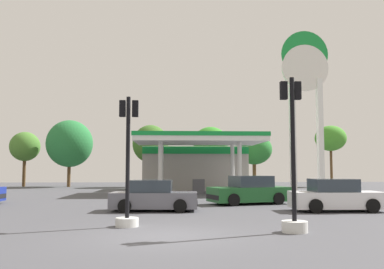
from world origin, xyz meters
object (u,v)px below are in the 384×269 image
at_px(car_0, 249,191).
at_px(tree_5, 331,139).
at_px(traffic_signal_1, 128,182).
at_px(tree_4, 254,150).
at_px(traffic_signal_0, 293,182).
at_px(tree_1, 70,144).
at_px(station_pole_sign, 305,90).
at_px(tree_2, 150,144).
at_px(tree_0, 25,147).
at_px(tree_3, 210,143).
at_px(car_3, 336,196).
at_px(car_2, 154,197).

xyz_separation_m(car_0, tree_5, (12.72, 20.52, 4.38)).
distance_m(traffic_signal_1, tree_4, 32.68).
height_order(traffic_signal_0, tree_1, tree_1).
bearing_deg(tree_1, station_pole_sign, -29.70).
bearing_deg(traffic_signal_1, tree_2, 91.31).
relative_size(tree_0, tree_3, 0.90).
distance_m(station_pole_sign, car_3, 15.31).
xyz_separation_m(car_2, car_3, (8.32, -0.53, 0.02)).
bearing_deg(traffic_signal_0, car_2, 124.93).
xyz_separation_m(car_0, tree_2, (-6.40, 20.62, 3.75)).
bearing_deg(car_3, tree_0, 131.53).
bearing_deg(car_3, tree_3, 96.89).
bearing_deg(tree_1, tree_3, 5.01).
distance_m(tree_2, tree_3, 6.76).
bearing_deg(tree_2, tree_1, 175.78).
bearing_deg(tree_5, station_pole_sign, -119.40).
distance_m(tree_3, tree_5, 12.82).
relative_size(car_2, tree_5, 0.63).
height_order(tree_1, tree_4, tree_1).
bearing_deg(tree_4, tree_1, -176.50).
distance_m(car_0, tree_2, 21.92).
height_order(station_pole_sign, tree_2, station_pole_sign).
bearing_deg(traffic_signal_1, tree_4, 70.99).
height_order(traffic_signal_1, tree_5, tree_5).
distance_m(car_2, tree_3, 26.70).
distance_m(traffic_signal_1, tree_5, 34.45).
distance_m(car_2, tree_2, 24.29).
bearing_deg(tree_0, traffic_signal_0, -58.94).
distance_m(station_pole_sign, tree_3, 15.16).
height_order(tree_1, tree_2, tree_1).
bearing_deg(tree_1, tree_4, 3.50).
relative_size(tree_1, tree_4, 1.23).
bearing_deg(tree_2, tree_3, 16.64).
bearing_deg(tree_2, traffic_signal_1, -88.69).
bearing_deg(car_2, tree_3, 78.80).
bearing_deg(tree_5, car_0, -121.80).
distance_m(station_pole_sign, tree_1, 24.66).
xyz_separation_m(station_pole_sign, tree_5, (6.40, 11.36, -3.02)).
distance_m(car_3, tree_5, 26.52).
height_order(tree_3, tree_4, tree_3).
relative_size(car_2, tree_4, 0.71).
relative_size(traffic_signal_0, tree_1, 0.69).
xyz_separation_m(car_0, tree_0, (-19.77, 22.15, 3.51)).
distance_m(tree_0, tree_4, 24.65).
xyz_separation_m(car_3, tree_4, (1.61, 26.32, 3.31)).
height_order(traffic_signal_0, tree_5, tree_5).
bearing_deg(traffic_signal_0, tree_2, 100.97).
bearing_deg(tree_4, tree_5, -13.90).
xyz_separation_m(car_2, traffic_signal_0, (4.57, -6.54, 0.88)).
xyz_separation_m(station_pole_sign, car_3, (-3.06, -13.02, -7.44)).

